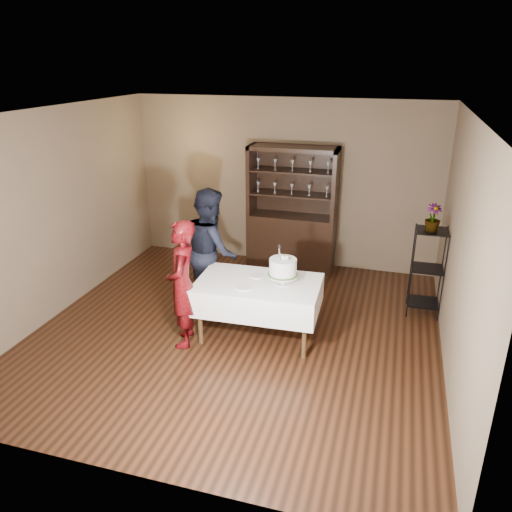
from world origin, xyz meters
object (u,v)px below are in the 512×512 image
object	(u,v)px
potted_plant	(433,218)
man	(211,250)
china_hutch	(292,229)
plant_etagere	(427,268)
woman	(182,284)
cake	(283,268)
cake_table	(258,295)

from	to	relation	value
potted_plant	man	bearing A→B (deg)	-167.28
china_hutch	plant_etagere	distance (m)	2.33
woman	man	bearing A→B (deg)	162.57
plant_etagere	cake	size ratio (longest dim) A/B	2.39
man	china_hutch	bearing A→B (deg)	-55.01
plant_etagere	cake	xyz separation A→B (m)	(-1.70, -1.20, 0.29)
man	cake	size ratio (longest dim) A/B	3.40
china_hutch	cake	bearing A→B (deg)	-80.32
china_hutch	cake_table	distance (m)	2.29
china_hutch	cake_table	size ratio (longest dim) A/B	1.31
woman	man	size ratio (longest dim) A/B	0.92
cake	cake_table	bearing A→B (deg)	-173.89
plant_etagere	potted_plant	size ratio (longest dim) A/B	3.38
potted_plant	china_hutch	bearing A→B (deg)	152.10
china_hutch	cake	size ratio (longest dim) A/B	3.98
cake_table	woman	bearing A→B (deg)	-154.71
plant_etagere	cake_table	size ratio (longest dim) A/B	0.79
woman	man	world-z (taller)	man
china_hutch	plant_etagere	xyz separation A→B (m)	(2.08, -1.05, -0.01)
cake	man	bearing A→B (deg)	154.50
plant_etagere	potted_plant	world-z (taller)	potted_plant
man	potted_plant	bearing A→B (deg)	-109.28
china_hutch	cake	distance (m)	2.30
cake_table	cake	distance (m)	0.48
cake_table	cake	size ratio (longest dim) A/B	3.03
cake_table	man	world-z (taller)	man
woman	cake	bearing A→B (deg)	93.07
china_hutch	woman	bearing A→B (deg)	-105.26
man	cake	world-z (taller)	man
china_hutch	man	distance (m)	1.88
plant_etagere	cake_table	world-z (taller)	plant_etagere
man	plant_etagere	bearing A→B (deg)	-108.59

